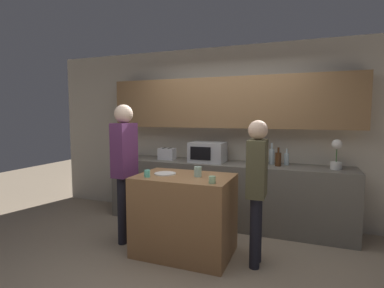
{
  "coord_description": "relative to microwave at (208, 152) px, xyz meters",
  "views": [
    {
      "loc": [
        1.13,
        -2.9,
        1.65
      ],
      "look_at": [
        -0.19,
        0.53,
        1.29
      ],
      "focal_mm": 28.0,
      "sensor_mm": 36.0,
      "label": 1
    }
  ],
  "objects": [
    {
      "name": "cup_1",
      "position": [
        0.49,
        -1.35,
        -0.11
      ],
      "size": [
        0.07,
        0.07,
        0.08
      ],
      "color": "#9FCE9C",
      "rests_on": "kitchen_island"
    },
    {
      "name": "potted_plant",
      "position": [
        1.76,
        0.0,
        0.05
      ],
      "size": [
        0.14,
        0.14,
        0.4
      ],
      "color": "silver",
      "rests_on": "back_counter"
    },
    {
      "name": "ground_plane",
      "position": [
        0.26,
        -1.37,
        -1.09
      ],
      "size": [
        14.0,
        14.0,
        0.0
      ],
      "primitive_type": "plane",
      "color": "gray"
    },
    {
      "name": "bottle_5",
      "position": [
        1.13,
        0.12,
        -0.06
      ],
      "size": [
        0.07,
        0.07,
        0.23
      ],
      "color": "silver",
      "rests_on": "back_counter"
    },
    {
      "name": "toaster",
      "position": [
        -0.68,
        0.0,
        -0.06
      ],
      "size": [
        0.26,
        0.16,
        0.18
      ],
      "color": "silver",
      "rests_on": "back_counter"
    },
    {
      "name": "cup_2",
      "position": [
        0.23,
        -1.09,
        -0.09
      ],
      "size": [
        0.09,
        0.09,
        0.12
      ],
      "color": "#AAD5C2",
      "rests_on": "kitchen_island"
    },
    {
      "name": "back_wall",
      "position": [
        0.26,
        0.29,
        0.45
      ],
      "size": [
        6.4,
        0.4,
        2.7
      ],
      "color": "beige",
      "rests_on": "ground_plane"
    },
    {
      "name": "bottle_4",
      "position": [
        1.03,
        -0.01,
        -0.05
      ],
      "size": [
        0.08,
        0.08,
        0.26
      ],
      "color": "#472814",
      "rests_on": "back_counter"
    },
    {
      "name": "kitchen_island",
      "position": [
        0.07,
        -1.09,
        -0.62
      ],
      "size": [
        1.12,
        0.75,
        0.94
      ],
      "color": "#996B42",
      "rests_on": "ground_plane"
    },
    {
      "name": "plate_on_island",
      "position": [
        -0.18,
        -1.09,
        -0.14
      ],
      "size": [
        0.26,
        0.26,
        0.01
      ],
      "color": "white",
      "rests_on": "kitchen_island"
    },
    {
      "name": "cup_0",
      "position": [
        -0.3,
        -1.32,
        -0.11
      ],
      "size": [
        0.07,
        0.07,
        0.08
      ],
      "color": "#62D7BD",
      "rests_on": "kitchen_island"
    },
    {
      "name": "bottle_0",
      "position": [
        0.65,
        -0.04,
        -0.02
      ],
      "size": [
        0.06,
        0.06,
        0.33
      ],
      "color": "maroon",
      "rests_on": "back_counter"
    },
    {
      "name": "bottle_1",
      "position": [
        0.75,
        0.05,
        -0.03
      ],
      "size": [
        0.06,
        0.06,
        0.32
      ],
      "color": "silver",
      "rests_on": "back_counter"
    },
    {
      "name": "bottle_3",
      "position": [
        0.93,
        0.13,
        -0.03
      ],
      "size": [
        0.08,
        0.08,
        0.31
      ],
      "color": "silver",
      "rests_on": "back_counter"
    },
    {
      "name": "bottle_2",
      "position": [
        0.84,
        0.03,
        -0.05
      ],
      "size": [
        0.07,
        0.07,
        0.27
      ],
      "color": "#472814",
      "rests_on": "back_counter"
    },
    {
      "name": "person_center",
      "position": [
        -0.77,
        -1.06,
        -0.02
      ],
      "size": [
        0.23,
        0.35,
        1.78
      ],
      "rotation": [
        0.0,
        0.0,
        -1.61
      ],
      "color": "black",
      "rests_on": "ground_plane"
    },
    {
      "name": "person_left",
      "position": [
        0.91,
        -1.07,
        -0.15
      ],
      "size": [
        0.21,
        0.34,
        1.59
      ],
      "rotation": [
        0.0,
        0.0,
        -4.69
      ],
      "color": "black",
      "rests_on": "ground_plane"
    },
    {
      "name": "microwave",
      "position": [
        0.0,
        0.0,
        0.0
      ],
      "size": [
        0.52,
        0.39,
        0.3
      ],
      "color": "#B7BABC",
      "rests_on": "back_counter"
    },
    {
      "name": "back_counter",
      "position": [
        0.26,
        0.02,
        -0.62
      ],
      "size": [
        3.6,
        0.62,
        0.94
      ],
      "color": "#6B665B",
      "rests_on": "ground_plane"
    }
  ]
}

